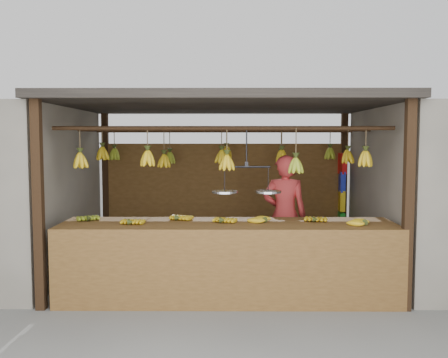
{
  "coord_description": "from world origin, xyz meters",
  "views": [
    {
      "loc": [
        0.05,
        -6.85,
        1.87
      ],
      "look_at": [
        0.0,
        0.3,
        1.3
      ],
      "focal_mm": 40.0,
      "sensor_mm": 36.0,
      "label": 1
    }
  ],
  "objects": [
    {
      "name": "vendor",
      "position": [
        0.84,
        -0.03,
        0.83
      ],
      "size": [
        0.65,
        0.46,
        1.66
      ],
      "primitive_type": "imported",
      "rotation": [
        0.0,
        0.0,
        3.03
      ],
      "color": "#BF3333",
      "rests_on": "ground"
    },
    {
      "name": "stall",
      "position": [
        0.0,
        0.33,
        1.97
      ],
      "size": [
        4.3,
        3.3,
        2.4
      ],
      "color": "black",
      "rests_on": "ground"
    },
    {
      "name": "hanging_bananas",
      "position": [
        -0.0,
        0.02,
        1.62
      ],
      "size": [
        3.59,
        2.24,
        0.39
      ],
      "color": "gold",
      "rests_on": "ground"
    },
    {
      "name": "ground",
      "position": [
        0.0,
        0.0,
        0.0
      ],
      "size": [
        80.0,
        80.0,
        0.0
      ],
      "primitive_type": "plane",
      "color": "#5B5B57"
    },
    {
      "name": "counter",
      "position": [
        0.05,
        -1.24,
        0.72
      ],
      "size": [
        3.89,
        0.88,
        0.96
      ],
      "color": "brown",
      "rests_on": "ground"
    },
    {
      "name": "balance_scale",
      "position": [
        0.27,
        -1.0,
        1.29
      ],
      "size": [
        0.81,
        0.31,
        0.76
      ],
      "color": "black",
      "rests_on": "ground"
    },
    {
      "name": "bag_bundles",
      "position": [
        1.94,
        1.35,
        1.0
      ],
      "size": [
        0.08,
        0.26,
        1.32
      ],
      "color": "red",
      "rests_on": "ground"
    }
  ]
}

